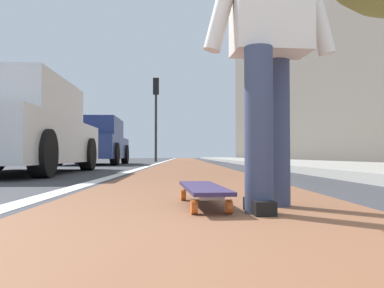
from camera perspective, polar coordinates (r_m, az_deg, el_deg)
ground_plane at (r=11.04m, az=-0.67°, el=-3.15°), size 80.00×80.00×0.00m
bike_lane_paint at (r=25.04m, az=-0.94°, el=-2.33°), size 56.00×1.82×0.00m
lane_stripe_white at (r=21.06m, az=-3.78°, el=-2.45°), size 52.00×0.16×0.01m
sidewalk_curb at (r=19.35m, az=9.04°, el=-2.34°), size 52.00×3.20×0.11m
building_facade at (r=24.58m, az=13.75°, el=12.30°), size 40.00×1.20×12.41m
skateboard at (r=2.25m, az=1.58°, el=-6.50°), size 0.85×0.27×0.11m
skater_person at (r=2.24m, az=10.97°, el=15.38°), size 0.48×0.72×1.64m
parked_car_near at (r=6.95m, az=-24.04°, el=1.93°), size 4.36×2.07×1.47m
parked_car_mid at (r=13.47m, az=-13.66°, el=0.24°), size 4.26×1.98×1.50m
traffic_light at (r=19.71m, az=-5.14°, el=5.73°), size 0.33×0.28×4.08m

